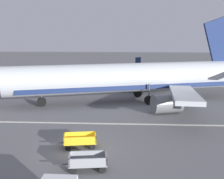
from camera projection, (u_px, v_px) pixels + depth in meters
The scene contains 5 objects.
ground_plane at pixel (79, 150), 23.89m from camera, with size 220.00×220.00×0.00m, color slate.
apron_stripe at pixel (90, 123), 30.71m from camera, with size 120.00×0.36×0.01m, color silver.
airplane at pixel (132, 78), 39.77m from camera, with size 36.91×29.97×11.34m.
baggage_cart_nearest at pixel (88, 161), 20.38m from camera, with size 3.62×1.74×1.07m.
baggage_cart_second_in_row at pixel (80, 140), 24.29m from camera, with size 3.62×1.81×1.07m.
Camera 1 is at (3.85, -22.40, 9.08)m, focal length 49.58 mm.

